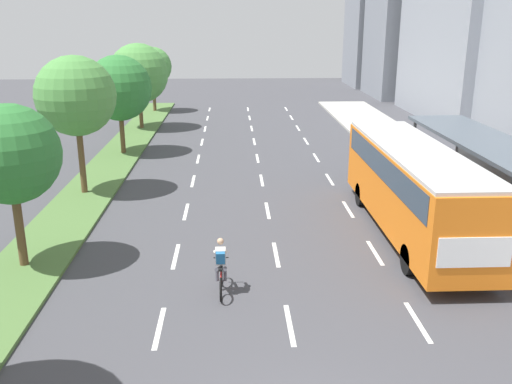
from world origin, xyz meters
TOP-DOWN VIEW (x-y plane):
  - median_strip at (-8.30, 20.00)m, footprint 2.60×52.00m
  - sidewalk_right at (9.25, 20.00)m, footprint 4.50×52.00m
  - lane_divider_left at (-3.50, 19.05)m, footprint 0.14×49.10m
  - lane_divider_center at (0.00, 19.05)m, footprint 0.14×49.10m
  - lane_divider_right at (3.50, 19.05)m, footprint 0.14×49.10m
  - bus_shelter at (9.53, 13.92)m, footprint 2.90×13.29m
  - bus at (5.25, 11.43)m, footprint 2.54×11.29m
  - cyclist at (-1.87, 6.93)m, footprint 0.46×1.82m
  - median_tree_second at (-8.42, 8.96)m, footprint 3.16×3.16m
  - median_tree_third at (-8.44, 17.04)m, footprint 3.58×3.58m
  - median_tree_fourth at (-8.09, 25.12)m, footprint 3.84×3.84m
  - median_tree_fifth at (-8.21, 33.20)m, footprint 4.30×4.30m
  - median_tree_farthest at (-8.27, 41.28)m, footprint 3.27×3.27m
  - building_far_right at (17.74, 51.06)m, footprint 8.85×9.28m
  - building_tall_right at (17.05, 61.03)m, footprint 8.14×8.61m

SIDE VIEW (x-z plane):
  - lane_divider_left at x=-3.50m, z-range 0.00..0.01m
  - lane_divider_center at x=0.00m, z-range 0.00..0.01m
  - lane_divider_right at x=3.50m, z-range 0.00..0.01m
  - median_strip at x=-8.30m, z-range 0.00..0.12m
  - sidewalk_right at x=9.25m, z-range 0.00..0.15m
  - cyclist at x=-1.87m, z-range -0.06..1.65m
  - bus_shelter at x=9.53m, z-range 0.44..3.30m
  - bus at x=5.25m, z-range 0.38..3.75m
  - median_tree_second at x=-8.42m, z-range 1.19..6.51m
  - median_tree_farthest at x=-8.27m, z-range 1.21..6.69m
  - median_tree_fourth at x=-8.09m, z-range 1.09..6.89m
  - median_tree_fifth at x=-8.21m, z-range 1.03..7.16m
  - median_tree_third at x=-8.44m, z-range 1.45..7.73m
  - building_tall_right at x=17.05m, z-range 0.00..14.73m
  - building_far_right at x=17.74m, z-range 0.00..17.09m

